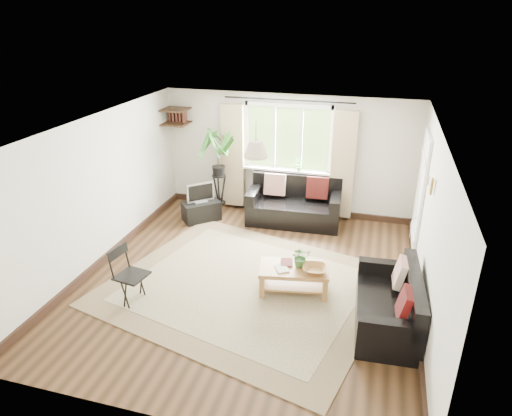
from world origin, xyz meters
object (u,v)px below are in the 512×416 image
(tv_stand, at_px, (201,211))
(sofa_right, at_px, (388,301))
(coffee_table, at_px, (294,279))
(sofa_back, at_px, (294,202))
(palm_stand, at_px, (219,172))
(folding_chair, at_px, (132,277))

(tv_stand, bearing_deg, sofa_right, -76.18)
(sofa_right, distance_m, tv_stand, 4.32)
(sofa_right, xyz_separation_m, coffee_table, (-1.33, 0.43, -0.16))
(sofa_back, height_order, tv_stand, sofa_back)
(coffee_table, xyz_separation_m, tv_stand, (-2.25, 1.97, -0.01))
(sofa_right, bearing_deg, palm_stand, -134.17)
(sofa_back, distance_m, folding_chair, 3.65)
(folding_chair, bearing_deg, tv_stand, 11.18)
(sofa_right, relative_size, palm_stand, 0.90)
(sofa_back, bearing_deg, sofa_right, -60.19)
(palm_stand, bearing_deg, tv_stand, -111.99)
(sofa_right, distance_m, coffee_table, 1.41)
(sofa_back, distance_m, sofa_right, 3.33)
(coffee_table, bearing_deg, folding_chair, -157.88)
(sofa_back, distance_m, tv_stand, 1.84)
(palm_stand, relative_size, folding_chair, 2.04)
(sofa_back, xyz_separation_m, folding_chair, (-1.68, -3.24, 0.00))
(tv_stand, bearing_deg, sofa_back, -29.73)
(sofa_right, bearing_deg, tv_stand, -127.26)
(sofa_right, bearing_deg, folding_chair, -86.16)
(coffee_table, bearing_deg, sofa_right, -18.01)
(coffee_table, bearing_deg, palm_stand, 129.52)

